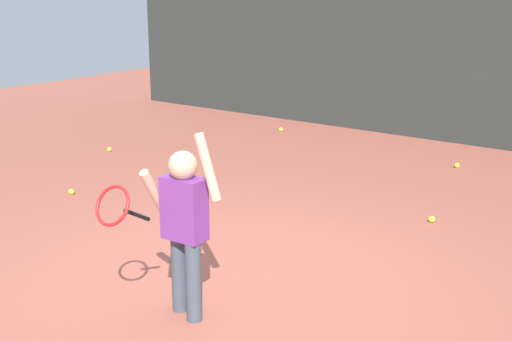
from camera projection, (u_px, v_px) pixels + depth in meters
ground_plane at (229, 280)px, 5.45m from camera, size 20.00×20.00×0.00m
back_fence_windscreen at (484, 14)px, 9.33m from camera, size 12.75×0.08×3.68m
fence_post_0 at (156, 0)px, 12.89m from camera, size 0.09×0.09×3.83m
fence_post_1 at (295, 3)px, 11.12m from camera, size 0.09×0.09×3.83m
fence_post_2 at (486, 8)px, 9.35m from camera, size 0.09×0.09×3.83m
tennis_player at (182, 219)px, 4.67m from camera, size 0.70×0.60×1.35m
tennis_ball_0 at (281, 130)px, 10.67m from camera, size 0.07×0.07×0.07m
tennis_ball_2 at (109, 149)px, 9.44m from camera, size 0.07×0.07×0.07m
tennis_ball_3 at (457, 165)px, 8.63m from camera, size 0.07×0.07×0.07m
tennis_ball_4 at (432, 219)px, 6.71m from camera, size 0.07×0.07×0.07m
tennis_ball_5 at (71, 192)px, 7.57m from camera, size 0.07×0.07×0.07m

